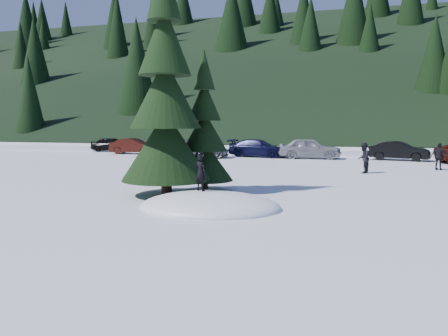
% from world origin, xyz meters
% --- Properties ---
extents(ground, '(200.00, 200.00, 0.00)m').
position_xyz_m(ground, '(0.00, 0.00, 0.00)').
color(ground, white).
rests_on(ground, ground).
extents(snow_mound, '(4.48, 3.52, 0.96)m').
position_xyz_m(snow_mound, '(0.00, 0.00, 0.00)').
color(snow_mound, white).
rests_on(snow_mound, ground).
extents(forest_hillside, '(200.00, 60.00, 25.00)m').
position_xyz_m(forest_hillside, '(0.00, 54.00, 12.50)').
color(forest_hillside, black).
rests_on(forest_hillside, ground).
extents(spruce_tall, '(3.20, 3.20, 8.60)m').
position_xyz_m(spruce_tall, '(-2.20, 1.80, 3.32)').
color(spruce_tall, '#312010').
rests_on(spruce_tall, ground).
extents(spruce_short, '(2.20, 2.20, 5.37)m').
position_xyz_m(spruce_short, '(-1.20, 3.20, 2.10)').
color(spruce_short, '#312010').
rests_on(spruce_short, ground).
extents(child_skier, '(0.50, 0.42, 1.16)m').
position_xyz_m(child_skier, '(-0.37, 0.23, 1.06)').
color(child_skier, black).
rests_on(child_skier, snow_mound).
extents(adult_0, '(0.80, 0.91, 1.59)m').
position_xyz_m(adult_0, '(4.96, 10.91, 0.80)').
color(adult_0, black).
rests_on(adult_0, ground).
extents(adult_1, '(0.94, 0.75, 1.50)m').
position_xyz_m(adult_1, '(9.07, 13.55, 0.75)').
color(adult_1, black).
rests_on(adult_1, ground).
extents(car_0, '(3.84, 1.66, 1.29)m').
position_xyz_m(car_0, '(-16.12, 22.37, 0.64)').
color(car_0, black).
rests_on(car_0, ground).
extents(car_1, '(4.04, 1.72, 1.29)m').
position_xyz_m(car_1, '(-12.94, 20.37, 0.65)').
color(car_1, '#361009').
rests_on(car_1, ground).
extents(car_2, '(5.37, 4.05, 1.36)m').
position_xyz_m(car_2, '(-6.51, 17.72, 0.68)').
color(car_2, '#53575C').
rests_on(car_2, ground).
extents(car_3, '(4.87, 2.65, 1.34)m').
position_xyz_m(car_3, '(-2.30, 19.93, 0.67)').
color(car_3, black).
rests_on(car_3, ground).
extents(car_4, '(4.50, 1.91, 1.52)m').
position_xyz_m(car_4, '(1.60, 19.46, 0.76)').
color(car_4, gray).
rests_on(car_4, ground).
extents(car_5, '(4.20, 2.22, 1.32)m').
position_xyz_m(car_5, '(7.68, 19.58, 0.66)').
color(car_5, black).
rests_on(car_5, ground).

